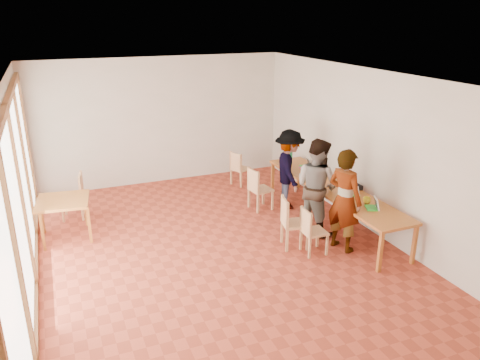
# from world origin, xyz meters

# --- Properties ---
(ground) EXTENTS (8.00, 8.00, 0.00)m
(ground) POSITION_xyz_m (0.00, 0.00, 0.00)
(ground) COLOR #A63E28
(ground) RESTS_ON ground
(wall_back) EXTENTS (6.00, 0.10, 3.00)m
(wall_back) POSITION_xyz_m (0.00, 4.00, 1.50)
(wall_back) COLOR beige
(wall_back) RESTS_ON ground
(wall_front) EXTENTS (6.00, 0.10, 3.00)m
(wall_front) POSITION_xyz_m (0.00, -4.00, 1.50)
(wall_front) COLOR beige
(wall_front) RESTS_ON ground
(wall_right) EXTENTS (0.10, 8.00, 3.00)m
(wall_right) POSITION_xyz_m (3.00, 0.00, 1.50)
(wall_right) COLOR beige
(wall_right) RESTS_ON ground
(window_wall) EXTENTS (0.10, 8.00, 3.00)m
(window_wall) POSITION_xyz_m (-2.96, 0.00, 1.50)
(window_wall) COLOR white
(window_wall) RESTS_ON ground
(ceiling) EXTENTS (6.00, 8.00, 0.04)m
(ceiling) POSITION_xyz_m (0.00, 0.00, 3.02)
(ceiling) COLOR white
(ceiling) RESTS_ON wall_back
(communal_table) EXTENTS (0.80, 4.00, 0.75)m
(communal_table) POSITION_xyz_m (2.50, 0.33, 0.70)
(communal_table) COLOR #A85525
(communal_table) RESTS_ON ground
(side_table) EXTENTS (0.90, 0.90, 0.75)m
(side_table) POSITION_xyz_m (-2.40, 1.59, 0.67)
(side_table) COLOR #A85525
(side_table) RESTS_ON ground
(chair_near) EXTENTS (0.40, 0.40, 0.44)m
(chair_near) POSITION_xyz_m (1.44, -0.64, 0.51)
(chair_near) COLOR #E1A870
(chair_near) RESTS_ON ground
(chair_mid) EXTENTS (0.51, 0.51, 0.49)m
(chair_mid) POSITION_xyz_m (1.24, -0.29, 0.56)
(chair_mid) COLOR #E1A870
(chair_mid) RESTS_ON ground
(chair_far) EXTENTS (0.47, 0.47, 0.48)m
(chair_far) POSITION_xyz_m (1.39, 1.45, 0.55)
(chair_far) COLOR #E1A870
(chair_far) RESTS_ON ground
(chair_empty) EXTENTS (0.51, 0.51, 0.44)m
(chair_empty) POSITION_xyz_m (1.59, 2.98, 0.51)
(chair_empty) COLOR #E1A870
(chair_empty) RESTS_ON ground
(chair_spare) EXTENTS (0.50, 0.50, 0.49)m
(chair_spare) POSITION_xyz_m (-2.11, 2.47, 0.57)
(chair_spare) COLOR #E1A870
(chair_spare) RESTS_ON ground
(person_near) EXTENTS (0.62, 0.77, 1.82)m
(person_near) POSITION_xyz_m (2.06, -0.69, 0.91)
(person_near) COLOR gray
(person_near) RESTS_ON ground
(person_mid) EXTENTS (0.94, 1.06, 1.81)m
(person_mid) POSITION_xyz_m (1.99, 0.11, 0.90)
(person_mid) COLOR gray
(person_mid) RESTS_ON ground
(person_far) EXTENTS (0.89, 1.21, 1.68)m
(person_far) POSITION_xyz_m (2.08, 1.34, 0.84)
(person_far) COLOR gray
(person_far) RESTS_ON ground
(laptop_near) EXTENTS (0.29, 0.30, 0.20)m
(laptop_near) POSITION_xyz_m (2.54, -0.87, 0.81)
(laptop_near) COLOR green
(laptop_near) RESTS_ON communal_table
(laptop_mid) EXTENTS (0.25, 0.27, 0.20)m
(laptop_mid) POSITION_xyz_m (2.62, -0.19, 0.80)
(laptop_mid) COLOR green
(laptop_mid) RESTS_ON communal_table
(laptop_far) EXTENTS (0.26, 0.29, 0.21)m
(laptop_far) POSITION_xyz_m (2.63, 1.56, 0.81)
(laptop_far) COLOR green
(laptop_far) RESTS_ON communal_table
(yellow_mug) EXTENTS (0.15, 0.15, 0.11)m
(yellow_mug) POSITION_xyz_m (2.58, -0.62, 0.80)
(yellow_mug) COLOR yellow
(yellow_mug) RESTS_ON communal_table
(green_bottle) EXTENTS (0.07, 0.07, 0.28)m
(green_bottle) POSITION_xyz_m (2.41, 1.90, 0.89)
(green_bottle) COLOR #1E6A36
(green_bottle) RESTS_ON communal_table
(clear_glass) EXTENTS (0.07, 0.07, 0.09)m
(clear_glass) POSITION_xyz_m (2.66, 0.02, 0.80)
(clear_glass) COLOR silver
(clear_glass) RESTS_ON communal_table
(condiment_cup) EXTENTS (0.08, 0.08, 0.06)m
(condiment_cup) POSITION_xyz_m (2.36, 1.22, 0.78)
(condiment_cup) COLOR white
(condiment_cup) RESTS_ON communal_table
(pink_phone) EXTENTS (0.05, 0.10, 0.01)m
(pink_phone) POSITION_xyz_m (2.49, 1.57, 0.76)
(pink_phone) COLOR #DE3392
(pink_phone) RESTS_ON communal_table
(black_pouch) EXTENTS (0.16, 0.26, 0.09)m
(black_pouch) POSITION_xyz_m (2.83, 0.05, 0.80)
(black_pouch) COLOR black
(black_pouch) RESTS_ON communal_table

